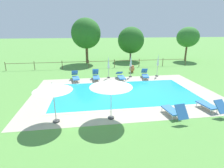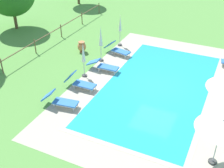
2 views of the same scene
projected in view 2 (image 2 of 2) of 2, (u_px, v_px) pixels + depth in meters
The scene contains 14 objects.
ground_plane at pixel (157, 87), 16.86m from camera, with size 160.00×160.00×0.00m, color #599342.
pool_deck_paving at pixel (157, 87), 16.86m from camera, with size 14.22×9.14×0.01m, color #B2A893.
swimming_pool_water at pixel (157, 87), 16.86m from camera, with size 10.74×5.66×0.01m, color #23A8C1.
pool_coping_rim at pixel (157, 87), 16.86m from camera, with size 11.22×6.14×0.01m.
sun_lounger_north_near_steps at pixel (80, 82), 16.56m from camera, with size 0.62×1.87×0.98m.
sun_lounger_north_far at pixel (60, 100), 15.05m from camera, with size 0.88×2.02×0.90m.
sun_lounger_north_end at pixel (104, 66), 18.34m from camera, with size 0.67×2.09×0.71m.
sun_lounger_south_near_corner at pixel (118, 49), 20.36m from camera, with size 0.98×2.04×0.89m.
patio_umbrella_open_by_bench at pixel (222, 125), 10.88m from camera, with size 2.02×2.02×2.26m.
patio_umbrella_closed_row_west at pixel (101, 39), 18.89m from camera, with size 0.32×0.32×2.43m.
patio_umbrella_closed_row_mid_west at pixel (120, 27), 21.08m from camera, with size 0.32×0.32×2.33m.
patio_umbrella_closed_row_centre at pixel (83, 55), 17.19m from camera, with size 0.32×0.32×2.27m.
terracotta_urn_near_fence at pixel (82, 47), 20.66m from camera, with size 0.60×0.60×0.79m.
perimeter_fence at pixel (19, 53), 19.11m from camera, with size 23.02×0.08×1.05m.
Camera 2 is at (-13.99, -3.70, 9.05)m, focal length 46.43 mm.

